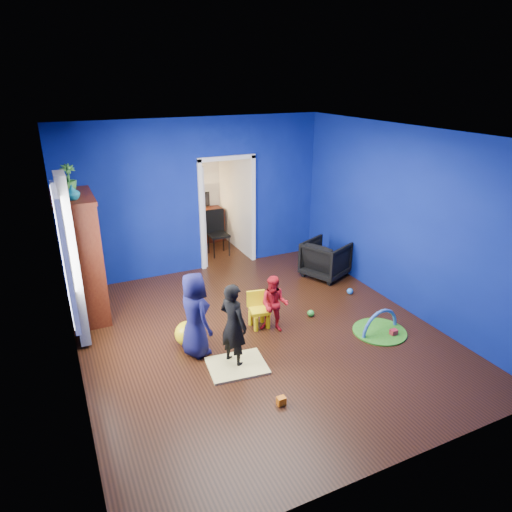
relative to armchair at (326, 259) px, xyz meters
name	(u,v)px	position (x,y,z in m)	size (l,w,h in m)	color
floor	(260,335)	(-2.04, -1.39, -0.35)	(5.00, 5.50, 0.01)	black
ceiling	(261,134)	(-2.04, -1.39, 2.55)	(5.00, 5.50, 0.01)	white
wall_back	(197,197)	(-2.04, 1.36, 1.10)	(5.00, 0.02, 2.90)	navy
wall_front	(399,343)	(-2.04, -4.14, 1.10)	(5.00, 0.02, 2.90)	navy
wall_left	(65,275)	(-4.54, -1.39, 1.10)	(0.02, 5.50, 2.90)	navy
wall_right	(403,220)	(0.46, -1.39, 1.10)	(0.02, 5.50, 2.90)	navy
alcove	(212,194)	(-1.44, 2.23, 0.90)	(1.00, 1.75, 2.50)	silver
armchair	(326,259)	(0.00, 0.00, 0.00)	(0.74, 0.77, 0.70)	black
child_black	(233,325)	(-2.66, -1.88, 0.23)	(0.42, 0.28, 1.16)	black
child_navy	(195,315)	(-3.04, -1.44, 0.25)	(0.58, 0.38, 1.20)	#10163B
toddler_red	(274,304)	(-1.80, -1.36, 0.09)	(0.43, 0.33, 0.88)	red
vase	(72,192)	(-4.26, 0.05, 1.72)	(0.20, 0.20, 0.21)	#0C5166
potted_plant	(68,178)	(-4.26, 0.57, 1.82)	(0.23, 0.23, 0.41)	#398A32
tv_armoire	(81,257)	(-4.26, 0.35, 0.63)	(0.58, 1.14, 1.96)	#421C0B
crt_tv	(83,255)	(-4.22, 0.35, 0.67)	(0.46, 0.70, 0.54)	silver
yellow_blanket	(237,366)	(-2.66, -1.98, -0.33)	(0.75, 0.60, 0.03)	#F2E07A
hopper_ball	(187,334)	(-3.09, -1.19, -0.17)	(0.36, 0.36, 0.36)	yellow
kid_chair	(259,312)	(-1.95, -1.16, -0.10)	(0.28, 0.28, 0.50)	yellow
play_mat	(379,331)	(-0.39, -2.09, -0.34)	(0.79, 0.79, 0.02)	#4BA324
toy_arch	(380,331)	(-0.39, -2.09, -0.33)	(0.72, 0.72, 0.05)	#3F8CD8
window_left	(63,256)	(-4.53, -1.04, 1.20)	(0.03, 0.95, 1.55)	white
curtain	(73,262)	(-4.41, -0.49, 0.90)	(0.14, 0.42, 2.40)	slate
doorway	(227,214)	(-1.44, 1.36, 0.70)	(1.16, 0.10, 2.10)	white
study_desk	(204,225)	(-1.44, 2.87, 0.03)	(0.88, 0.44, 0.75)	#3D140A
desk_monitor	(201,200)	(-1.44, 2.99, 0.60)	(0.40, 0.05, 0.32)	black
desk_lamp	(190,202)	(-1.72, 2.93, 0.58)	(0.14, 0.14, 0.14)	#FFD88C
folding_chair	(218,234)	(-1.44, 1.91, 0.11)	(0.40, 0.40, 0.92)	black
book_shelf	(199,152)	(-1.44, 2.98, 1.67)	(0.88, 0.24, 0.04)	white
toy_0	(394,333)	(-0.27, -2.25, -0.30)	(0.10, 0.08, 0.10)	red
toy_1	(350,291)	(-0.03, -0.84, -0.29)	(0.11, 0.11, 0.11)	blue
toy_2	(281,401)	(-2.48, -2.88, -0.30)	(0.10, 0.08, 0.10)	orange
toy_3	(311,313)	(-1.07, -1.23, -0.29)	(0.11, 0.11, 0.11)	green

